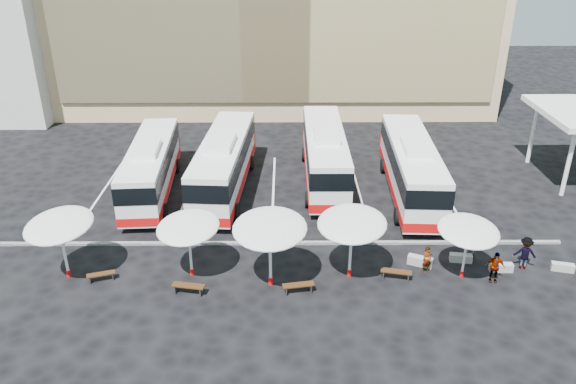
{
  "coord_description": "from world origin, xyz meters",
  "views": [
    {
      "loc": [
        0.79,
        -27.89,
        16.95
      ],
      "look_at": [
        1.0,
        3.0,
        2.2
      ],
      "focal_mm": 35.0,
      "sensor_mm": 36.0,
      "label": 1
    }
  ],
  "objects_px": {
    "conc_bench_3": "(563,267)",
    "passenger_0": "(427,260)",
    "conc_bench_1": "(461,258)",
    "conc_bench_2": "(501,267)",
    "bus_3": "(411,166)",
    "sunshade_0": "(59,226)",
    "bus_1": "(224,162)",
    "wood_bench_2": "(298,286)",
    "bus_0": "(151,166)",
    "wood_bench_3": "(396,273)",
    "sunshade_2": "(270,229)",
    "wood_bench_1": "(188,287)",
    "conc_bench_0": "(420,261)",
    "passenger_2": "(495,267)",
    "passenger_3": "(525,253)",
    "bus_2": "(325,153)",
    "sunshade_1": "(188,227)",
    "passenger_1": "(468,242)",
    "sunshade_3": "(352,224)",
    "sunshade_4": "(469,231)",
    "wood_bench_0": "(101,275)"
  },
  "relations": [
    {
      "from": "conc_bench_1",
      "to": "passenger_1",
      "type": "bearing_deg",
      "value": 43.61
    },
    {
      "from": "passenger_1",
      "to": "passenger_2",
      "type": "height_order",
      "value": "passenger_1"
    },
    {
      "from": "wood_bench_2",
      "to": "wood_bench_1",
      "type": "bearing_deg",
      "value": -179.45
    },
    {
      "from": "wood_bench_3",
      "to": "conc_bench_2",
      "type": "height_order",
      "value": "wood_bench_3"
    },
    {
      "from": "sunshade_4",
      "to": "conc_bench_2",
      "type": "height_order",
      "value": "sunshade_4"
    },
    {
      "from": "passenger_2",
      "to": "conc_bench_0",
      "type": "bearing_deg",
      "value": 164.63
    },
    {
      "from": "wood_bench_3",
      "to": "conc_bench_3",
      "type": "height_order",
      "value": "wood_bench_3"
    },
    {
      "from": "passenger_3",
      "to": "bus_0",
      "type": "bearing_deg",
      "value": -9.73
    },
    {
      "from": "sunshade_1",
      "to": "conc_bench_1",
      "type": "distance_m",
      "value": 15.04
    },
    {
      "from": "sunshade_1",
      "to": "conc_bench_1",
      "type": "relative_size",
      "value": 3.57
    },
    {
      "from": "sunshade_3",
      "to": "passenger_3",
      "type": "distance_m",
      "value": 9.84
    },
    {
      "from": "bus_1",
      "to": "passenger_1",
      "type": "height_order",
      "value": "bus_1"
    },
    {
      "from": "wood_bench_1",
      "to": "conc_bench_0",
      "type": "bearing_deg",
      "value": 11.73
    },
    {
      "from": "passenger_2",
      "to": "sunshade_1",
      "type": "bearing_deg",
      "value": -173.56
    },
    {
      "from": "bus_3",
      "to": "sunshade_2",
      "type": "relative_size",
      "value": 3.11
    },
    {
      "from": "conc_bench_2",
      "to": "passenger_0",
      "type": "relative_size",
      "value": 0.79
    },
    {
      "from": "sunshade_0",
      "to": "conc_bench_2",
      "type": "relative_size",
      "value": 3.83
    },
    {
      "from": "sunshade_2",
      "to": "conc_bench_2",
      "type": "xyz_separation_m",
      "value": [
        12.43,
        1.19,
        -3.11
      ]
    },
    {
      "from": "conc_bench_1",
      "to": "conc_bench_2",
      "type": "height_order",
      "value": "conc_bench_2"
    },
    {
      "from": "passenger_0",
      "to": "passenger_2",
      "type": "distance_m",
      "value": 3.43
    },
    {
      "from": "bus_3",
      "to": "sunshade_0",
      "type": "relative_size",
      "value": 2.82
    },
    {
      "from": "sunshade_3",
      "to": "conc_bench_3",
      "type": "xyz_separation_m",
      "value": [
        11.6,
        0.45,
        -2.96
      ]
    },
    {
      "from": "bus_1",
      "to": "wood_bench_3",
      "type": "distance_m",
      "value": 15.08
    },
    {
      "from": "sunshade_1",
      "to": "conc_bench_2",
      "type": "relative_size",
      "value": 3.53
    },
    {
      "from": "sunshade_3",
      "to": "sunshade_0",
      "type": "bearing_deg",
      "value": 179.88
    },
    {
      "from": "conc_bench_2",
      "to": "passenger_2",
      "type": "distance_m",
      "value": 1.39
    },
    {
      "from": "bus_1",
      "to": "conc_bench_3",
      "type": "height_order",
      "value": "bus_1"
    },
    {
      "from": "wood_bench_0",
      "to": "conc_bench_2",
      "type": "height_order",
      "value": "conc_bench_2"
    },
    {
      "from": "sunshade_3",
      "to": "wood_bench_2",
      "type": "height_order",
      "value": "sunshade_3"
    },
    {
      "from": "bus_2",
      "to": "sunshade_1",
      "type": "xyz_separation_m",
      "value": [
        -7.86,
        -12.33,
        0.81
      ]
    },
    {
      "from": "bus_3",
      "to": "conc_bench_3",
      "type": "relative_size",
      "value": 11.36
    },
    {
      "from": "conc_bench_0",
      "to": "wood_bench_3",
      "type": "bearing_deg",
      "value": -139.76
    },
    {
      "from": "wood_bench_2",
      "to": "passenger_2",
      "type": "bearing_deg",
      "value": 5.24
    },
    {
      "from": "sunshade_3",
      "to": "conc_bench_3",
      "type": "bearing_deg",
      "value": 2.22
    },
    {
      "from": "conc_bench_1",
      "to": "passenger_3",
      "type": "distance_m",
      "value": 3.35
    },
    {
      "from": "conc_bench_0",
      "to": "passenger_0",
      "type": "distance_m",
      "value": 0.87
    },
    {
      "from": "passenger_2",
      "to": "passenger_3",
      "type": "height_order",
      "value": "passenger_3"
    },
    {
      "from": "passenger_2",
      "to": "bus_3",
      "type": "bearing_deg",
      "value": 111.18
    },
    {
      "from": "sunshade_0",
      "to": "wood_bench_3",
      "type": "bearing_deg",
      "value": -1.01
    },
    {
      "from": "passenger_3",
      "to": "passenger_1",
      "type": "bearing_deg",
      "value": -7.71
    },
    {
      "from": "wood_bench_2",
      "to": "bus_0",
      "type": "bearing_deg",
      "value": 129.51
    },
    {
      "from": "bus_2",
      "to": "passenger_0",
      "type": "height_order",
      "value": "bus_2"
    },
    {
      "from": "wood_bench_0",
      "to": "passenger_3",
      "type": "xyz_separation_m",
      "value": [
        22.65,
        1.06,
        0.6
      ]
    },
    {
      "from": "wood_bench_3",
      "to": "conc_bench_2",
      "type": "relative_size",
      "value": 1.37
    },
    {
      "from": "bus_1",
      "to": "conc_bench_2",
      "type": "xyz_separation_m",
      "value": [
        15.86,
        -10.4,
        -1.9
      ]
    },
    {
      "from": "passenger_3",
      "to": "wood_bench_2",
      "type": "bearing_deg",
      "value": 24.11
    },
    {
      "from": "conc_bench_1",
      "to": "wood_bench_3",
      "type": "bearing_deg",
      "value": -156.83
    },
    {
      "from": "conc_bench_3",
      "to": "passenger_0",
      "type": "relative_size",
      "value": 0.75
    },
    {
      "from": "bus_2",
      "to": "passenger_2",
      "type": "height_order",
      "value": "bus_2"
    },
    {
      "from": "bus_1",
      "to": "sunshade_2",
      "type": "distance_m",
      "value": 12.15
    }
  ]
}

